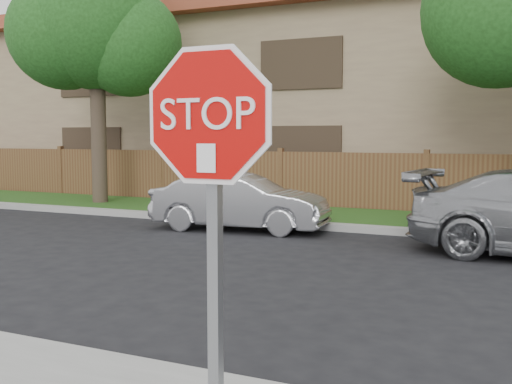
% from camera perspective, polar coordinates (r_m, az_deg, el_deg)
% --- Properties ---
extents(ground, '(90.00, 90.00, 0.00)m').
position_cam_1_polar(ground, '(5.26, -4.24, -17.54)').
color(ground, black).
rests_on(ground, ground).
extents(far_curb, '(70.00, 0.30, 0.15)m').
position_cam_1_polar(far_curb, '(12.76, 13.62, -3.66)').
color(far_curb, gray).
rests_on(far_curb, ground).
extents(grass_strip, '(70.00, 3.00, 0.12)m').
position_cam_1_polar(grass_strip, '(14.37, 14.86, -2.74)').
color(grass_strip, '#1E4714').
rests_on(grass_strip, ground).
extents(fence, '(70.00, 0.12, 1.60)m').
position_cam_1_polar(fence, '(15.86, 15.89, 0.67)').
color(fence, '#52311D').
rests_on(fence, ground).
extents(apartment_building, '(35.20, 9.20, 7.20)m').
position_cam_1_polar(apartment_building, '(21.42, 18.35, 9.08)').
color(apartment_building, '#866E53').
rests_on(apartment_building, ground).
extents(tree_left, '(4.80, 3.90, 7.78)m').
position_cam_1_polar(tree_left, '(18.13, -15.22, 15.28)').
color(tree_left, '#382B21').
rests_on(tree_left, ground).
extents(stop_sign, '(1.01, 0.13, 2.55)m').
position_cam_1_polar(stop_sign, '(3.16, -4.36, 1.44)').
color(stop_sign, gray).
rests_on(stop_sign, sidewalk_near).
extents(sedan_left, '(3.91, 1.71, 1.25)m').
position_cam_1_polar(sedan_left, '(12.96, -1.55, -0.92)').
color(sedan_left, '#A6A6AB').
rests_on(sedan_left, ground).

